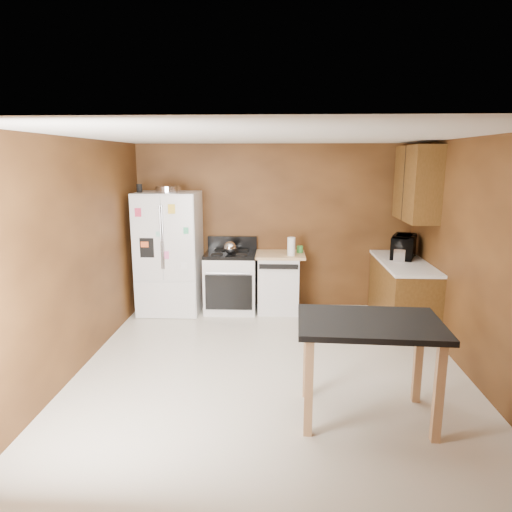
# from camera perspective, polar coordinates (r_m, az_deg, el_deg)

# --- Properties ---
(floor) EXTENTS (4.50, 4.50, 0.00)m
(floor) POSITION_cam_1_polar(r_m,az_deg,el_deg) (5.25, 1.89, -13.63)
(floor) COLOR beige
(floor) RESTS_ON ground
(ceiling) EXTENTS (4.50, 4.50, 0.00)m
(ceiling) POSITION_cam_1_polar(r_m,az_deg,el_deg) (4.73, 2.11, 14.78)
(ceiling) COLOR white
(ceiling) RESTS_ON ground
(wall_back) EXTENTS (4.20, 0.00, 4.20)m
(wall_back) POSITION_cam_1_polar(r_m,az_deg,el_deg) (7.05, 2.22, 3.69)
(wall_back) COLOR brown
(wall_back) RESTS_ON ground
(wall_front) EXTENTS (4.20, 0.00, 4.20)m
(wall_front) POSITION_cam_1_polar(r_m,az_deg,el_deg) (2.68, 1.38, -10.38)
(wall_front) COLOR brown
(wall_front) RESTS_ON ground
(wall_left) EXTENTS (0.00, 4.50, 4.50)m
(wall_left) POSITION_cam_1_polar(r_m,az_deg,el_deg) (5.30, -21.37, 0.06)
(wall_left) COLOR brown
(wall_left) RESTS_ON ground
(wall_right) EXTENTS (0.00, 4.50, 4.50)m
(wall_right) POSITION_cam_1_polar(r_m,az_deg,el_deg) (5.25, 25.55, -0.38)
(wall_right) COLOR brown
(wall_right) RESTS_ON ground
(roasting_pan) EXTENTS (0.36, 0.36, 0.09)m
(roasting_pan) POSITION_cam_1_polar(r_m,az_deg,el_deg) (6.77, -10.94, 8.20)
(roasting_pan) COLOR silver
(roasting_pan) RESTS_ON refrigerator
(pen_cup) EXTENTS (0.08, 0.08, 0.12)m
(pen_cup) POSITION_cam_1_polar(r_m,az_deg,el_deg) (6.84, -14.37, 8.21)
(pen_cup) COLOR black
(pen_cup) RESTS_ON refrigerator
(kettle) EXTENTS (0.19, 0.19, 0.19)m
(kettle) POSITION_cam_1_polar(r_m,az_deg,el_deg) (6.72, -3.26, 1.05)
(kettle) COLOR silver
(kettle) RESTS_ON gas_range
(paper_towel) EXTENTS (0.12, 0.12, 0.27)m
(paper_towel) POSITION_cam_1_polar(r_m,az_deg,el_deg) (6.66, 4.44, 1.19)
(paper_towel) COLOR white
(paper_towel) RESTS_ON dishwasher
(green_canister) EXTENTS (0.10, 0.10, 0.10)m
(green_canister) POSITION_cam_1_polar(r_m,az_deg,el_deg) (6.89, 5.50, 0.84)
(green_canister) COLOR green
(green_canister) RESTS_ON dishwasher
(toaster) EXTENTS (0.21, 0.27, 0.18)m
(toaster) POSITION_cam_1_polar(r_m,az_deg,el_deg) (6.59, 17.48, 0.24)
(toaster) COLOR silver
(toaster) RESTS_ON right_cabinets
(microwave) EXTENTS (0.54, 0.63, 0.29)m
(microwave) POSITION_cam_1_polar(r_m,az_deg,el_deg) (6.77, 17.96, 1.02)
(microwave) COLOR black
(microwave) RESTS_ON right_cabinets
(refrigerator) EXTENTS (0.90, 0.80, 1.80)m
(refrigerator) POSITION_cam_1_polar(r_m,az_deg,el_deg) (6.92, -10.77, 0.39)
(refrigerator) COLOR white
(refrigerator) RESTS_ON ground
(gas_range) EXTENTS (0.76, 0.68, 1.10)m
(gas_range) POSITION_cam_1_polar(r_m,az_deg,el_deg) (6.93, -3.16, -3.13)
(gas_range) COLOR white
(gas_range) RESTS_ON ground
(dishwasher) EXTENTS (0.78, 0.63, 0.89)m
(dishwasher) POSITION_cam_1_polar(r_m,az_deg,el_deg) (6.92, 2.81, -3.22)
(dishwasher) COLOR white
(dishwasher) RESTS_ON ground
(right_cabinets) EXTENTS (0.63, 1.58, 2.45)m
(right_cabinets) POSITION_cam_1_polar(r_m,az_deg,el_deg) (6.60, 18.30, -0.51)
(right_cabinets) COLOR brown
(right_cabinets) RESTS_ON ground
(island) EXTENTS (1.26, 0.87, 0.91)m
(island) POSITION_cam_1_polar(r_m,az_deg,el_deg) (4.13, 13.95, -9.69)
(island) COLOR black
(island) RESTS_ON ground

